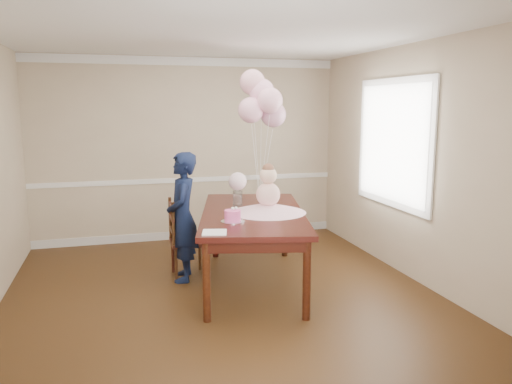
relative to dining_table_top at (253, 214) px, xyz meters
The scene contains 49 objects.
floor 0.97m from the dining_table_top, 139.19° to the right, with size 4.50×5.00×0.00m, color black.
ceiling 1.97m from the dining_table_top, 139.19° to the right, with size 4.50×5.00×0.02m, color silver.
wall_back 2.25m from the dining_table_top, 100.96° to the left, with size 4.50×0.02×2.70m, color tan.
wall_front 2.94m from the dining_table_top, 98.26° to the right, with size 4.50×0.02×2.70m, color tan.
wall_right 1.95m from the dining_table_top, 11.04° to the right, with size 0.02×5.00×2.70m, color tan.
chair_rail_trim 2.17m from the dining_table_top, 101.01° to the left, with size 4.50×0.02×0.07m, color white.
crown_molding 2.84m from the dining_table_top, 101.01° to the left, with size 4.50×0.02×0.12m, color white.
baseboard_trim 2.30m from the dining_table_top, 101.01° to the left, with size 4.50×0.02×0.12m, color silver.
window_frame 1.96m from the dining_table_top, ahead, with size 0.02×1.66×1.56m, color white.
window_blinds 1.95m from the dining_table_top, ahead, with size 0.01×1.50×1.40m, color white.
dining_table_top is the anchor object (origin of this frame).
table_apron 0.08m from the dining_table_top, ahead, with size 1.00×2.11×0.11m, color black.
table_leg_fl 1.20m from the dining_table_top, 127.75° to the right, with size 0.08×0.08×0.78m, color black.
table_leg_fr 1.20m from the dining_table_top, 78.68° to the right, with size 0.08×0.08×0.78m, color black.
table_leg_bl 1.20m from the dining_table_top, 101.32° to the left, with size 0.08×0.08×0.78m, color black.
table_leg_br 1.20m from the dining_table_top, 52.25° to the left, with size 0.08×0.08×0.78m, color black.
baby_skirt 0.19m from the dining_table_top, 31.65° to the right, with size 0.85×0.85×0.11m, color #F3B3C7.
baby_torso 0.29m from the dining_table_top, 31.65° to the right, with size 0.27×0.27×0.27m, color #FDA0BD.
baby_head 0.47m from the dining_table_top, 31.65° to the right, with size 0.19×0.19×0.19m, color #FED3AF.
baby_hair 0.54m from the dining_table_top, 31.65° to the right, with size 0.13×0.13×0.13m, color brown.
cake_platter 0.55m from the dining_table_top, 127.18° to the right, with size 0.24×0.24×0.01m, color silver.
birthday_cake 0.56m from the dining_table_top, 127.18° to the right, with size 0.17×0.17×0.11m, color #EC4A9E.
cake_flower_a 0.57m from the dining_table_top, 127.18° to the right, with size 0.03×0.03×0.03m, color white.
cake_flower_b 0.54m from the dining_table_top, 124.79° to the right, with size 0.03×0.03×0.03m, color white.
rose_vase_near 0.39m from the dining_table_top, 103.35° to the left, with size 0.11×0.11×0.18m, color silver.
roses_near 0.49m from the dining_table_top, 103.35° to the left, with size 0.21×0.21×0.21m, color beige.
napkin 1.02m from the dining_table_top, 125.60° to the right, with size 0.22×0.22×0.01m, color white.
balloon_weight 0.62m from the dining_table_top, 66.48° to the left, with size 0.04×0.04×0.02m, color silver.
balloon_a 1.29m from the dining_table_top, 76.78° to the left, with size 0.31×0.31×0.31m, color #FFB4D0.
balloon_b 1.39m from the dining_table_top, 54.98° to the left, with size 0.31×0.31×0.31m, color #FFB4CE.
balloon_c 1.55m from the dining_table_top, 66.32° to the left, with size 0.31×0.31×0.31m, color #FFB4D5.
balloon_d 1.65m from the dining_table_top, 75.07° to the left, with size 0.31×0.31×0.31m, color #F2ACBD.
balloon_e 1.32m from the dining_table_top, 55.14° to the left, with size 0.31×0.31×0.31m, color #D899B7.
balloon_ribbon_a 0.80m from the dining_table_top, 71.59° to the left, with size 0.00×0.00×0.93m, color white.
balloon_ribbon_b 0.83m from the dining_table_top, 60.84° to the left, with size 0.00×0.00×1.05m, color white.
balloon_ribbon_c 0.92m from the dining_table_top, 66.40° to the left, with size 0.00×0.00×1.16m, color white.
balloon_ribbon_d 0.96m from the dining_table_top, 71.17° to the left, with size 0.00×0.00×1.27m, color white.
balloon_ribbon_e 0.83m from the dining_table_top, 60.26° to the left, with size 0.00×0.00×0.88m, color white.
dining_chair_seat 0.90m from the dining_table_top, 146.53° to the left, with size 0.40×0.40×0.05m, color #34140E.
chair_leg_fl 1.07m from the dining_table_top, 161.47° to the left, with size 0.04×0.04×0.39m, color #321B0D.
chair_leg_fr 0.84m from the dining_table_top, 151.00° to the left, with size 0.04×0.04×0.39m, color #3A130F.
chair_leg_bl 1.20m from the dining_table_top, 144.02° to the left, with size 0.04×0.04×0.39m, color #35140E.
chair_leg_br 1.00m from the dining_table_top, 129.90° to the left, with size 0.04×0.04×0.39m, color #3C2110.
chair_back_post_l 0.91m from the dining_table_top, 161.84° to the left, with size 0.04×0.04×0.51m, color #341D0E.
chair_back_post_r 1.06m from the dining_table_top, 144.61° to the left, with size 0.04×0.04×0.51m, color #3E2111.
chair_slat_low 0.99m from the dining_table_top, 152.55° to the left, with size 0.03×0.36×0.05m, color #3A1E10.
chair_slat_mid 0.97m from the dining_table_top, 152.55° to the left, with size 0.03×0.36×0.05m, color #34160E.
chair_slat_top 0.97m from the dining_table_top, 152.55° to the left, with size 0.03×0.36×0.05m, color #3A160F.
woman 0.82m from the dining_table_top, 156.00° to the left, with size 0.54×0.36×1.49m, color black.
Camera 1 is at (-1.02, -4.90, 2.00)m, focal length 35.00 mm.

